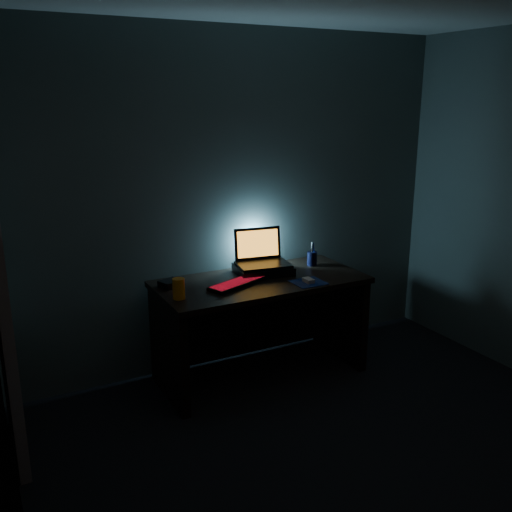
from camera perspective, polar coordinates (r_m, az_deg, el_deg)
The scene contains 10 objects.
room at distance 2.68m, azimuth 17.03°, elevation -1.62°, with size 3.50×4.00×2.50m.
desk at distance 4.21m, azimuth 0.14°, elevation -5.49°, with size 1.50×0.70×0.75m.
riser at distance 4.21m, azimuth 0.72°, elevation -1.35°, with size 0.40×0.30×0.06m, color black.
laptop at distance 4.23m, azimuth 0.50°, elevation 0.01°, with size 0.42×0.34×0.26m.
keyboard at distance 3.96m, azimuth -1.85°, elevation -2.75°, with size 0.48×0.30×0.03m.
mousepad at distance 4.03m, azimuth 5.26°, elevation -2.65°, with size 0.22×0.20×0.00m, color navy.
mouse at distance 4.02m, azimuth 5.26°, elevation -2.44°, with size 0.05×0.09×0.03m, color gray.
pen_cup at distance 4.43m, azimuth 5.63°, elevation -0.26°, with size 0.07×0.07×0.11m, color black.
juice_glass at distance 3.71m, azimuth -7.74°, elevation -3.26°, with size 0.08×0.08×0.14m, color orange.
router at distance 3.96m, azimuth -8.56°, elevation -2.75°, with size 0.17×0.15×0.05m.
Camera 1 is at (-1.83, -1.80, 2.02)m, focal length 40.00 mm.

